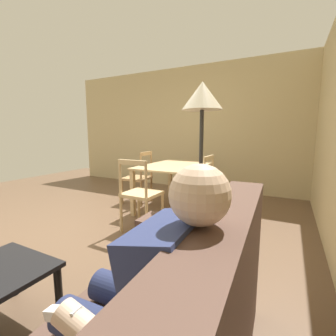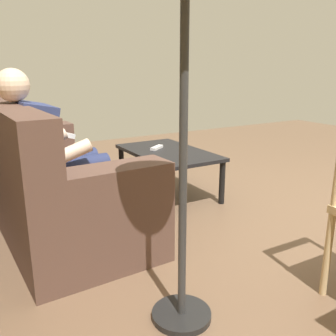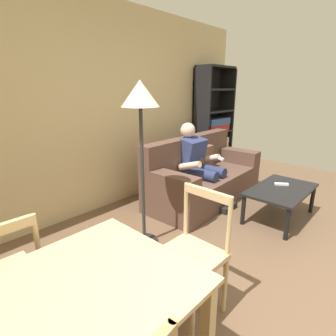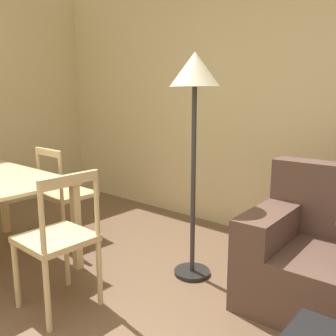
# 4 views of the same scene
# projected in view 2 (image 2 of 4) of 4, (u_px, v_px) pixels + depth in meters

# --- Properties ---
(couch) EXTENTS (1.99, 0.89, 0.91)m
(couch) POSITION_uv_depth(u_px,v_px,m) (46.00, 181.00, 2.70)
(couch) COLOR brown
(couch) RESTS_ON ground_plane
(person_lounging) EXTENTS (0.60, 0.87, 1.13)m
(person_lounging) POSITION_uv_depth(u_px,v_px,m) (52.00, 151.00, 2.54)
(person_lounging) COLOR navy
(person_lounging) RESTS_ON ground_plane
(coffee_table) EXTENTS (1.01, 0.60, 0.40)m
(coffee_table) POSITION_uv_depth(u_px,v_px,m) (168.00, 156.00, 3.35)
(coffee_table) COLOR black
(coffee_table) RESTS_ON ground_plane
(tv_remote) EXTENTS (0.14, 0.17, 0.02)m
(tv_remote) POSITION_uv_depth(u_px,v_px,m) (157.00, 148.00, 3.41)
(tv_remote) COLOR white
(tv_remote) RESTS_ON coffee_table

